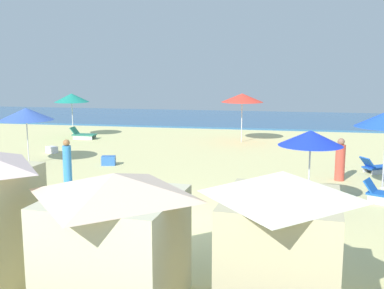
% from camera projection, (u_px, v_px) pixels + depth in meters
% --- Properties ---
extents(ground_plane, '(60.00, 60.00, 0.00)m').
position_uv_depth(ground_plane, '(184.00, 220.00, 13.03)').
color(ground_plane, beige).
extents(ocean, '(60.00, 11.51, 0.12)m').
position_uv_depth(ocean, '(249.00, 119.00, 36.50)').
color(ocean, '#2D5A8A').
rests_on(ocean, ground_plane).
extents(cabana_2, '(2.52, 2.56, 2.40)m').
position_uv_depth(cabana_2, '(115.00, 239.00, 8.19)').
color(cabana_2, beige).
rests_on(cabana_2, ground_plane).
extents(cabana_3, '(2.17, 2.44, 2.54)m').
position_uv_depth(cabana_3, '(281.00, 245.00, 7.72)').
color(cabana_3, '#BDB288').
rests_on(cabana_3, ground_plane).
extents(lounge_chair_0_1, '(1.56, 1.25, 0.66)m').
position_uv_depth(lounge_chair_0_1, '(378.00, 167.00, 18.62)').
color(lounge_chair_0_1, silver).
rests_on(lounge_chair_0_1, ground_plane).
extents(umbrella_1, '(1.87, 1.87, 2.33)m').
position_uv_depth(umbrella_1, '(311.00, 138.00, 13.70)').
color(umbrella_1, silver).
rests_on(umbrella_1, ground_plane).
extents(lounge_chair_1_0, '(1.47, 0.97, 0.72)m').
position_uv_depth(lounge_chair_1_0, '(276.00, 205.00, 13.58)').
color(lounge_chair_1_0, silver).
rests_on(lounge_chair_1_0, ground_plane).
extents(umbrella_2, '(2.28, 2.28, 2.40)m').
position_uv_depth(umbrella_2, '(26.00, 114.00, 19.96)').
color(umbrella_2, silver).
rests_on(umbrella_2, ground_plane).
extents(umbrella_3, '(1.99, 1.99, 2.56)m').
position_uv_depth(umbrella_3, '(72.00, 98.00, 27.29)').
color(umbrella_3, silver).
rests_on(umbrella_3, ground_plane).
extents(lounge_chair_3_0, '(1.42, 0.68, 0.67)m').
position_uv_depth(lounge_chair_3_0, '(83.00, 134.00, 27.07)').
color(lounge_chair_3_0, silver).
rests_on(lounge_chair_3_0, ground_plane).
extents(umbrella_4, '(2.28, 2.28, 2.66)m').
position_uv_depth(umbrella_4, '(242.00, 98.00, 25.57)').
color(umbrella_4, silver).
rests_on(umbrella_4, ground_plane).
extents(beachgoer_0, '(0.41, 0.41, 1.66)m').
position_uv_depth(beachgoer_0, '(67.00, 164.00, 16.42)').
color(beachgoer_0, '#3582D0').
rests_on(beachgoer_0, ground_plane).
extents(beachgoer_1, '(0.48, 0.48, 1.57)m').
position_uv_depth(beachgoer_1, '(340.00, 161.00, 17.31)').
color(beachgoer_1, '#D24B3A').
rests_on(beachgoer_1, ground_plane).
extents(cooler_box_0, '(0.63, 0.55, 0.31)m').
position_uv_depth(cooler_box_0, '(52.00, 150.00, 22.83)').
color(cooler_box_0, white).
rests_on(cooler_box_0, ground_plane).
extents(cooler_box_1, '(0.63, 0.46, 0.39)m').
position_uv_depth(cooler_box_1, '(109.00, 161.00, 20.04)').
color(cooler_box_1, '#3067BB').
rests_on(cooler_box_1, ground_plane).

